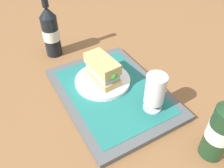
# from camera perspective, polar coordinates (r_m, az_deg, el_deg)

# --- Properties ---
(ground_plane) EXTENTS (3.00, 3.00, 0.00)m
(ground_plane) POSITION_cam_1_polar(r_m,az_deg,el_deg) (0.78, -0.00, -2.76)
(ground_plane) COLOR brown
(tray) EXTENTS (0.44, 0.32, 0.02)m
(tray) POSITION_cam_1_polar(r_m,az_deg,el_deg) (0.77, -0.00, -2.22)
(tray) COLOR #4C5156
(tray) RESTS_ON ground_plane
(placemat) EXTENTS (0.38, 0.27, 0.00)m
(placemat) POSITION_cam_1_polar(r_m,az_deg,el_deg) (0.77, -0.00, -1.65)
(placemat) COLOR #1E6B66
(placemat) RESTS_ON tray
(plate) EXTENTS (0.19, 0.19, 0.01)m
(plate) POSITION_cam_1_polar(r_m,az_deg,el_deg) (0.79, -2.33, 0.83)
(plate) COLOR white
(plate) RESTS_ON placemat
(sandwich) EXTENTS (0.14, 0.08, 0.08)m
(sandwich) POSITION_cam_1_polar(r_m,az_deg,el_deg) (0.76, -2.29, 3.57)
(sandwich) COLOR tan
(sandwich) RESTS_ON plate
(beer_glass) EXTENTS (0.06, 0.06, 0.12)m
(beer_glass) POSITION_cam_1_polar(r_m,az_deg,el_deg) (0.67, 10.59, -1.92)
(beer_glass) COLOR silver
(beer_glass) RESTS_ON placemat
(beer_bottle) EXTENTS (0.07, 0.07, 0.27)m
(beer_bottle) POSITION_cam_1_polar(r_m,az_deg,el_deg) (0.61, 25.72, -9.77)
(beer_bottle) COLOR #19381E
(beer_bottle) RESTS_ON ground_plane
(second_bottle) EXTENTS (0.07, 0.07, 0.27)m
(second_bottle) POSITION_cam_1_polar(r_m,az_deg,el_deg) (0.95, -15.02, 12.52)
(second_bottle) COLOR black
(second_bottle) RESTS_ON ground_plane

